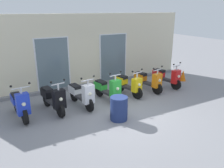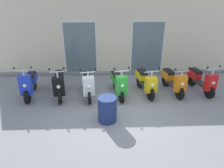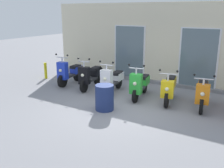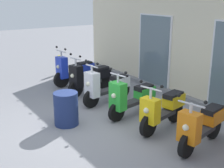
{
  "view_description": "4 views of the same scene",
  "coord_description": "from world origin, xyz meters",
  "px_view_note": "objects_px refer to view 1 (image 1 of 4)",
  "views": [
    {
      "loc": [
        -3.71,
        -5.96,
        3.39
      ],
      "look_at": [
        0.11,
        0.98,
        0.74
      ],
      "focal_mm": 36.18,
      "sensor_mm": 36.0,
      "label": 1
    },
    {
      "loc": [
        -0.43,
        -5.69,
        3.77
      ],
      "look_at": [
        -0.18,
        0.91,
        0.6
      ],
      "focal_mm": 34.51,
      "sensor_mm": 36.0,
      "label": 2
    },
    {
      "loc": [
        3.6,
        -6.4,
        2.87
      ],
      "look_at": [
        -0.69,
        0.62,
        0.52
      ],
      "focal_mm": 41.08,
      "sensor_mm": 36.0,
      "label": 3
    },
    {
      "loc": [
        5.46,
        -3.03,
        2.9
      ],
      "look_at": [
        -0.13,
        0.77,
        0.84
      ],
      "focal_mm": 47.74,
      "sensor_mm": 36.0,
      "label": 4
    }
  ],
  "objects_px": {
    "scooter_blue": "(20,104)",
    "trash_bin": "(119,108)",
    "traffic_cone": "(183,75)",
    "scooter_green": "(108,89)",
    "scooter_yellow": "(128,84)",
    "scooter_red": "(167,77)",
    "scooter_white": "(81,94)",
    "scooter_orange": "(148,80)",
    "scooter_black": "(53,98)"
  },
  "relations": [
    {
      "from": "scooter_blue",
      "to": "scooter_green",
      "type": "bearing_deg",
      "value": -1.03
    },
    {
      "from": "scooter_yellow",
      "to": "trash_bin",
      "type": "distance_m",
      "value": 2.18
    },
    {
      "from": "scooter_blue",
      "to": "scooter_black",
      "type": "height_order",
      "value": "scooter_blue"
    },
    {
      "from": "scooter_red",
      "to": "traffic_cone",
      "type": "relative_size",
      "value": 2.9
    },
    {
      "from": "scooter_green",
      "to": "scooter_yellow",
      "type": "relative_size",
      "value": 1.02
    },
    {
      "from": "scooter_black",
      "to": "scooter_red",
      "type": "distance_m",
      "value": 5.18
    },
    {
      "from": "scooter_black",
      "to": "traffic_cone",
      "type": "relative_size",
      "value": 3.1
    },
    {
      "from": "scooter_blue",
      "to": "scooter_black",
      "type": "xyz_separation_m",
      "value": [
        1.06,
        -0.03,
        0.01
      ]
    },
    {
      "from": "scooter_yellow",
      "to": "scooter_orange",
      "type": "bearing_deg",
      "value": 2.02
    },
    {
      "from": "scooter_red",
      "to": "trash_bin",
      "type": "xyz_separation_m",
      "value": [
        -3.51,
        -1.71,
        -0.09
      ]
    },
    {
      "from": "scooter_orange",
      "to": "traffic_cone",
      "type": "bearing_deg",
      "value": 8.21
    },
    {
      "from": "traffic_cone",
      "to": "scooter_black",
      "type": "bearing_deg",
      "value": -175.97
    },
    {
      "from": "scooter_yellow",
      "to": "traffic_cone",
      "type": "relative_size",
      "value": 2.93
    },
    {
      "from": "scooter_white",
      "to": "scooter_orange",
      "type": "relative_size",
      "value": 1.06
    },
    {
      "from": "scooter_blue",
      "to": "scooter_red",
      "type": "distance_m",
      "value": 6.24
    },
    {
      "from": "scooter_red",
      "to": "trash_bin",
      "type": "bearing_deg",
      "value": -154.0
    },
    {
      "from": "scooter_red",
      "to": "scooter_white",
      "type": "bearing_deg",
      "value": -177.53
    },
    {
      "from": "scooter_yellow",
      "to": "scooter_red",
      "type": "distance_m",
      "value": 2.1
    },
    {
      "from": "scooter_orange",
      "to": "scooter_yellow",
      "type": "bearing_deg",
      "value": -177.98
    },
    {
      "from": "scooter_white",
      "to": "scooter_yellow",
      "type": "height_order",
      "value": "scooter_white"
    },
    {
      "from": "scooter_black",
      "to": "trash_bin",
      "type": "distance_m",
      "value": 2.3
    },
    {
      "from": "scooter_yellow",
      "to": "scooter_blue",
      "type": "bearing_deg",
      "value": -179.41
    },
    {
      "from": "scooter_blue",
      "to": "traffic_cone",
      "type": "relative_size",
      "value": 3.05
    },
    {
      "from": "scooter_orange",
      "to": "scooter_red",
      "type": "relative_size",
      "value": 1.02
    },
    {
      "from": "scooter_yellow",
      "to": "trash_bin",
      "type": "bearing_deg",
      "value": -130.52
    },
    {
      "from": "scooter_yellow",
      "to": "scooter_red",
      "type": "xyz_separation_m",
      "value": [
        2.1,
        0.06,
        0.0
      ]
    },
    {
      "from": "scooter_orange",
      "to": "traffic_cone",
      "type": "height_order",
      "value": "scooter_orange"
    },
    {
      "from": "trash_bin",
      "to": "scooter_orange",
      "type": "bearing_deg",
      "value": 34.65
    },
    {
      "from": "scooter_black",
      "to": "scooter_blue",
      "type": "bearing_deg",
      "value": 178.28
    },
    {
      "from": "traffic_cone",
      "to": "scooter_orange",
      "type": "bearing_deg",
      "value": -171.79
    },
    {
      "from": "scooter_blue",
      "to": "traffic_cone",
      "type": "height_order",
      "value": "scooter_blue"
    },
    {
      "from": "scooter_green",
      "to": "trash_bin",
      "type": "distance_m",
      "value": 1.62
    },
    {
      "from": "scooter_orange",
      "to": "scooter_red",
      "type": "xyz_separation_m",
      "value": [
        1.06,
        0.02,
        0.01
      ]
    },
    {
      "from": "traffic_cone",
      "to": "scooter_yellow",
      "type": "bearing_deg",
      "value": -173.63
    },
    {
      "from": "scooter_white",
      "to": "trash_bin",
      "type": "relative_size",
      "value": 2.11
    },
    {
      "from": "scooter_white",
      "to": "scooter_green",
      "type": "height_order",
      "value": "same"
    },
    {
      "from": "scooter_yellow",
      "to": "trash_bin",
      "type": "height_order",
      "value": "scooter_yellow"
    },
    {
      "from": "scooter_blue",
      "to": "traffic_cone",
      "type": "bearing_deg",
      "value": 3.23
    },
    {
      "from": "scooter_yellow",
      "to": "traffic_cone",
      "type": "height_order",
      "value": "scooter_yellow"
    },
    {
      "from": "scooter_white",
      "to": "scooter_yellow",
      "type": "relative_size",
      "value": 1.07
    },
    {
      "from": "scooter_green",
      "to": "scooter_white",
      "type": "bearing_deg",
      "value": -178.67
    },
    {
      "from": "scooter_orange",
      "to": "scooter_red",
      "type": "height_order",
      "value": "scooter_red"
    },
    {
      "from": "scooter_orange",
      "to": "traffic_cone",
      "type": "xyz_separation_m",
      "value": [
        2.43,
        0.35,
        -0.21
      ]
    },
    {
      "from": "scooter_blue",
      "to": "scooter_black",
      "type": "relative_size",
      "value": 0.98
    },
    {
      "from": "scooter_blue",
      "to": "trash_bin",
      "type": "bearing_deg",
      "value": -30.61
    },
    {
      "from": "scooter_blue",
      "to": "trash_bin",
      "type": "xyz_separation_m",
      "value": [
        2.73,
        -1.61,
        -0.1
      ]
    },
    {
      "from": "scooter_blue",
      "to": "trash_bin",
      "type": "height_order",
      "value": "scooter_blue"
    },
    {
      "from": "scooter_blue",
      "to": "traffic_cone",
      "type": "xyz_separation_m",
      "value": [
        7.61,
        0.43,
        -0.22
      ]
    },
    {
      "from": "scooter_red",
      "to": "scooter_green",
      "type": "bearing_deg",
      "value": -177.13
    },
    {
      "from": "traffic_cone",
      "to": "scooter_green",
      "type": "bearing_deg",
      "value": -173.77
    }
  ]
}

